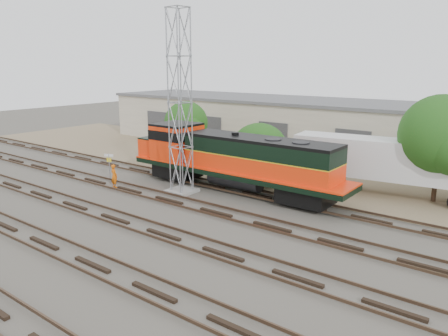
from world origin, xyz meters
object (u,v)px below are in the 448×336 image
Objects in this scene: semi_trailer at (392,161)px; locomotive at (232,158)px; worker at (114,176)px; signal_tower at (180,106)px.

locomotive is at bearing -156.80° from semi_trailer.
locomotive is 9.99× the size of worker.
locomotive is at bearing -140.98° from worker.
signal_tower is 7.42m from worker.
worker is (-4.81, -2.13, -5.23)m from signal_tower.
worker is 0.13× the size of semi_trailer.
semi_trailer is (12.01, 8.10, -3.64)m from signal_tower.
signal_tower is 7.18× the size of worker.
locomotive is 8.83m from worker.
worker is at bearing -156.11° from signal_tower.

